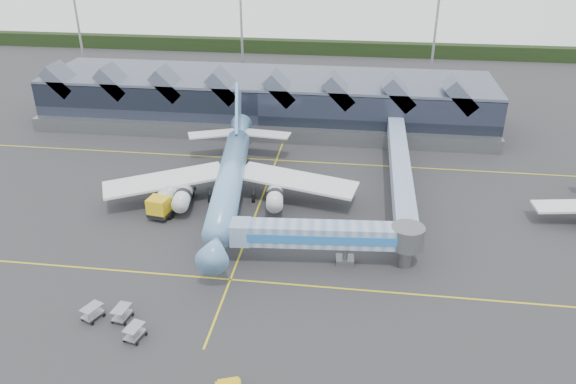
# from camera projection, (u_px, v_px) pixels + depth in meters

# --- Properties ---
(ground) EXTENTS (260.00, 260.00, 0.00)m
(ground) POSITION_uv_depth(u_px,v_px,m) (244.00, 244.00, 73.98)
(ground) COLOR #2D2D30
(ground) RESTS_ON ground
(taxi_stripes) EXTENTS (120.00, 60.00, 0.01)m
(taxi_stripes) POSITION_uv_depth(u_px,v_px,m) (258.00, 208.00, 82.83)
(taxi_stripes) COLOR gold
(taxi_stripes) RESTS_ON ground
(tree_line_far) EXTENTS (260.00, 4.00, 4.00)m
(tree_line_far) POSITION_uv_depth(u_px,v_px,m) (317.00, 47.00, 170.40)
(tree_line_far) COLOR black
(tree_line_far) RESTS_ON ground
(terminal) EXTENTS (90.00, 22.25, 12.52)m
(terminal) POSITION_uv_depth(u_px,v_px,m) (266.00, 99.00, 114.28)
(terminal) COLOR black
(terminal) RESTS_ON ground
(light_masts) EXTENTS (132.40, 42.56, 22.45)m
(light_masts) POSITION_uv_depth(u_px,v_px,m) (396.00, 49.00, 121.41)
(light_masts) COLOR #92949A
(light_masts) RESTS_ON ground
(main_airliner) EXTENTS (38.10, 44.17, 14.19)m
(main_airliner) POSITION_uv_depth(u_px,v_px,m) (231.00, 176.00, 83.12)
(main_airliner) COLOR #63A2C9
(main_airliner) RESTS_ON ground
(jet_bridge) EXTENTS (23.59, 5.16, 5.57)m
(jet_bridge) POSITION_uv_depth(u_px,v_px,m) (338.00, 236.00, 68.30)
(jet_bridge) COLOR #6986B0
(jet_bridge) RESTS_ON ground
(fuel_truck) EXTENTS (4.51, 11.22, 3.73)m
(fuel_truck) POSITION_uv_depth(u_px,v_px,m) (173.00, 193.00, 82.66)
(fuel_truck) COLOR black
(fuel_truck) RESTS_ON ground
(baggage_carts) EXTENTS (7.81, 5.17, 1.57)m
(baggage_carts) POSITION_uv_depth(u_px,v_px,m) (116.00, 319.00, 59.16)
(baggage_carts) COLOR #94979C
(baggage_carts) RESTS_ON ground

